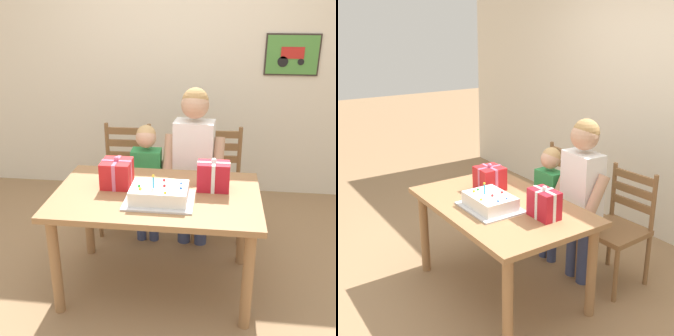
% 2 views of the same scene
% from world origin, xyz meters
% --- Properties ---
extents(ground_plane, '(20.00, 20.00, 0.00)m').
position_xyz_m(ground_plane, '(0.00, 0.00, 0.00)').
color(ground_plane, '#997551').
extents(back_wall, '(6.40, 0.11, 2.60)m').
position_xyz_m(back_wall, '(0.00, 1.78, 1.30)').
color(back_wall, silver).
rests_on(back_wall, ground).
extents(dining_table, '(1.37, 0.87, 0.73)m').
position_xyz_m(dining_table, '(0.00, 0.00, 0.63)').
color(dining_table, '#9E7047').
rests_on(dining_table, ground).
extents(birthday_cake, '(0.44, 0.34, 0.19)m').
position_xyz_m(birthday_cake, '(0.03, -0.11, 0.78)').
color(birthday_cake, silver).
rests_on(birthday_cake, dining_table).
extents(gift_box_red_large, '(0.21, 0.20, 0.22)m').
position_xyz_m(gift_box_red_large, '(-0.29, 0.09, 0.82)').
color(gift_box_red_large, red).
rests_on(gift_box_red_large, dining_table).
extents(gift_box_beside_cake, '(0.22, 0.14, 0.23)m').
position_xyz_m(gift_box_beside_cake, '(0.37, 0.11, 0.83)').
color(gift_box_beside_cake, red).
rests_on(gift_box_beside_cake, dining_table).
extents(chair_left, '(0.43, 0.43, 0.92)m').
position_xyz_m(chair_left, '(-0.40, 0.84, 0.47)').
color(chair_left, brown).
rests_on(chair_left, ground).
extents(chair_right, '(0.44, 0.44, 0.92)m').
position_xyz_m(chair_right, '(0.40, 0.84, 0.47)').
color(chair_right, brown).
rests_on(chair_right, ground).
extents(child_older, '(0.49, 0.29, 1.32)m').
position_xyz_m(child_older, '(0.21, 0.61, 0.80)').
color(child_older, '#38426B').
rests_on(child_older, ground).
extents(child_younger, '(0.37, 0.21, 1.02)m').
position_xyz_m(child_younger, '(-0.17, 0.61, 0.62)').
color(child_younger, '#38426B').
rests_on(child_younger, ground).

